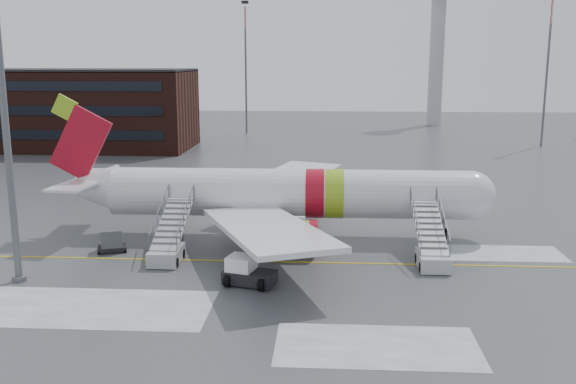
# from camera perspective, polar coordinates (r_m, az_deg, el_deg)

# --- Properties ---
(ground) EXTENTS (260.00, 260.00, 0.00)m
(ground) POSITION_cam_1_polar(r_m,az_deg,el_deg) (46.19, -5.93, -5.72)
(ground) COLOR #494C4F
(ground) RESTS_ON ground
(airliner) EXTENTS (35.03, 32.97, 11.18)m
(airliner) POSITION_cam_1_polar(r_m,az_deg,el_deg) (50.33, -0.94, -0.17)
(airliner) COLOR silver
(airliner) RESTS_ON ground
(airstair_fwd) EXTENTS (2.05, 7.70, 3.48)m
(airstair_fwd) POSITION_cam_1_polar(r_m,az_deg,el_deg) (45.01, 12.63, -5.00)
(airstair_fwd) COLOR #B5B7BD
(airstair_fwd) RESTS_ON ground
(airstair_aft) EXTENTS (2.05, 7.70, 3.48)m
(airstair_aft) POSITION_cam_1_polar(r_m,az_deg,el_deg) (45.77, -10.56, -4.63)
(airstair_aft) COLOR #A3A4AA
(airstair_aft) RESTS_ON ground
(pushback_tug) EXTENTS (3.51, 2.99, 1.81)m
(pushback_tug) POSITION_cam_1_polar(r_m,az_deg,el_deg) (40.31, -3.69, -7.12)
(pushback_tug) COLOR black
(pushback_tug) RESTS_ON ground
(uld_container) EXTENTS (2.40, 2.05, 1.66)m
(uld_container) POSITION_cam_1_polar(r_m,az_deg,el_deg) (48.66, -15.40, -4.22)
(uld_container) COLOR black
(uld_container) RESTS_ON ground
(light_mast_near) EXTENTS (1.20, 1.20, 23.64)m
(light_mast_near) POSITION_cam_1_polar(r_m,az_deg,el_deg) (42.32, -24.09, 8.68)
(light_mast_near) COLOR #595B60
(light_mast_near) RESTS_ON ground
(control_tower) EXTENTS (6.40, 6.40, 30.00)m
(control_tower) POSITION_cam_1_polar(r_m,az_deg,el_deg) (140.35, 13.16, 13.47)
(control_tower) COLOR #B2B5BA
(control_tower) RESTS_ON ground
(light_mast_far_ne) EXTENTS (1.20, 1.20, 24.25)m
(light_mast_far_ne) POSITION_cam_1_polar(r_m,az_deg,el_deg) (110.96, 22.11, 10.92)
(light_mast_far_ne) COLOR #595B60
(light_mast_far_ne) RESTS_ON ground
(light_mast_far_n) EXTENTS (1.20, 1.20, 24.25)m
(light_mast_far_n) POSITION_cam_1_polar(r_m,az_deg,el_deg) (122.42, -3.79, 11.74)
(light_mast_far_n) COLOR #595B60
(light_mast_far_n) RESTS_ON ground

